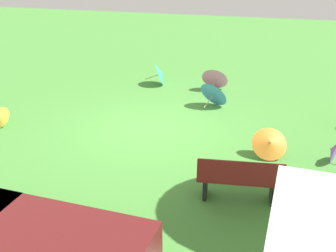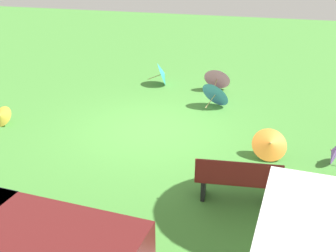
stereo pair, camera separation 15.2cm
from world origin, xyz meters
The scene contains 7 objects.
ground centered at (0.00, 0.00, 0.00)m, with size 40.00×40.00×0.00m, color #478C38.
park_bench centered at (-2.57, 2.75, 0.47)m, with size 1.65×0.67×0.90m.
parasol_orange_0 centered at (-3.05, 0.77, 0.36)m, with size 0.94×0.84×0.69m.
parasol_teal_0 centered at (0.89, -3.82, 0.40)m, with size 0.84×0.89×0.80m.
parasol_purple_0 centered at (-4.44, 0.61, 0.29)m, with size 0.63×0.62×0.59m.
parasol_blue_1 centered at (-1.29, -2.22, 0.43)m, with size 1.07×0.98×0.86m.
parasol_pink_0 centered at (-1.04, -3.82, 0.42)m, with size 0.94×0.87×0.85m.
Camera 1 is at (-3.04, 9.58, 4.49)m, focal length 44.19 mm.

